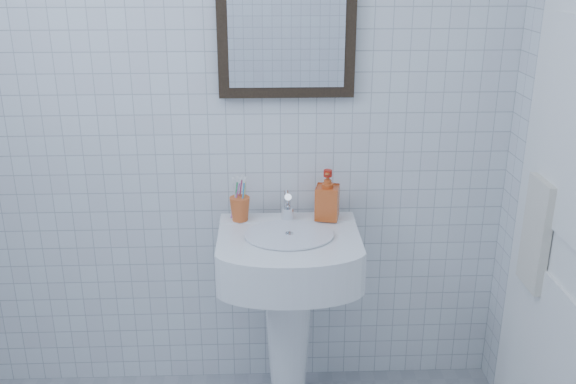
{
  "coord_description": "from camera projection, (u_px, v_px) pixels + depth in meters",
  "views": [
    {
      "loc": [
        0.15,
        -1.18,
        1.74
      ],
      "look_at": [
        0.22,
        0.86,
        0.98
      ],
      "focal_mm": 40.0,
      "sensor_mm": 36.0,
      "label": 1
    }
  ],
  "objects": [
    {
      "name": "toothbrush_cup",
      "position": [
        240.0,
        209.0,
        2.43
      ],
      "size": [
        0.09,
        0.09,
        0.09
      ],
      "primitive_type": null,
      "rotation": [
        0.0,
        0.0,
        -0.24
      ],
      "color": "#DA5B26",
      "rests_on": "washbasin"
    },
    {
      "name": "wall_back",
      "position": [
        225.0,
        94.0,
        2.39
      ],
      "size": [
        2.2,
        0.02,
        2.5
      ],
      "primitive_type": "cube",
      "color": "silver",
      "rests_on": "ground"
    },
    {
      "name": "washbasin",
      "position": [
        288.0,
        291.0,
        2.45
      ],
      "size": [
        0.52,
        0.38,
        0.79
      ],
      "color": "white",
      "rests_on": "ground"
    },
    {
      "name": "soap_dispenser",
      "position": [
        327.0,
        195.0,
        2.43
      ],
      "size": [
        0.1,
        0.1,
        0.19
      ],
      "primitive_type": "imported",
      "rotation": [
        0.0,
        0.0,
        -0.21
      ],
      "color": "#BE3E12",
      "rests_on": "washbasin"
    },
    {
      "name": "wall_mirror",
      "position": [
        287.0,
        11.0,
        2.28
      ],
      "size": [
        0.5,
        0.04,
        0.62
      ],
      "color": "black",
      "rests_on": "wall_back"
    },
    {
      "name": "hand_towel",
      "position": [
        536.0,
        234.0,
        2.12
      ],
      "size": [
        0.03,
        0.16,
        0.38
      ],
      "primitive_type": "cube",
      "color": "beige",
      "rests_on": "towel_ring"
    },
    {
      "name": "faucet",
      "position": [
        288.0,
        208.0,
        2.43
      ],
      "size": [
        0.05,
        0.11,
        0.12
      ],
      "color": "silver",
      "rests_on": "washbasin"
    },
    {
      "name": "towel_ring",
      "position": [
        550.0,
        183.0,
        2.06
      ],
      "size": [
        0.01,
        0.18,
        0.18
      ],
      "primitive_type": "torus",
      "rotation": [
        0.0,
        1.57,
        0.0
      ],
      "color": "silver",
      "rests_on": "wall_right"
    }
  ]
}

